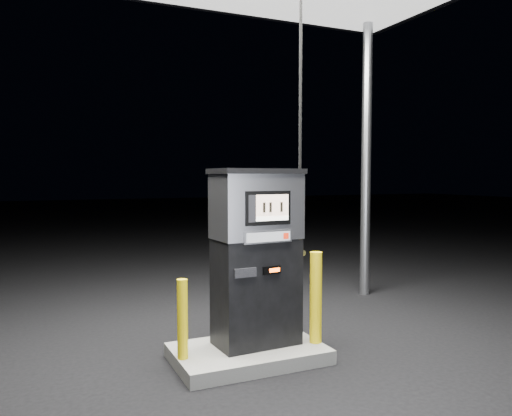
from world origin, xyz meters
name	(u,v)px	position (x,y,z in m)	size (l,w,h in m)	color
ground	(248,360)	(0.00, 0.00, 0.00)	(80.00, 80.00, 0.00)	black
pump_island	(248,354)	(0.00, 0.00, 0.07)	(1.60, 1.00, 0.15)	slate
fuel_dispenser	(257,255)	(0.12, 0.06, 1.14)	(1.07, 0.62, 3.98)	black
bollard_left	(182,319)	(-0.74, -0.05, 0.55)	(0.11, 0.11, 0.81)	yellow
bollard_right	(316,297)	(0.74, -0.17, 0.65)	(0.13, 0.13, 1.01)	yellow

